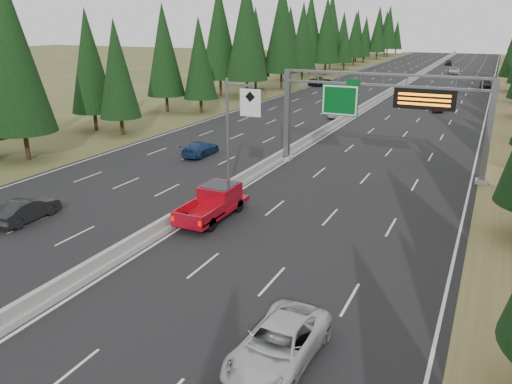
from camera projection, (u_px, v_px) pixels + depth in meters
road at (387, 95)px, 82.61m from camera, size 32.00×260.00×0.08m
shoulder_right at (506, 103)px, 75.37m from camera, size 3.60×260.00×0.06m
shoulder_left at (287, 90)px, 89.87m from camera, size 3.60×260.00×0.06m
median_barrier at (387, 93)px, 82.49m from camera, size 0.70×260.00×0.85m
sign_gantry at (389, 108)px, 38.76m from camera, size 16.75×0.98×7.80m
hov_sign_pole at (235, 129)px, 33.86m from camera, size 2.80×0.50×8.00m
tree_row_left at (252, 37)px, 82.75m from camera, size 11.91×243.54×18.57m
silver_minivan at (278, 345)px, 17.62m from camera, size 2.61×5.34×1.46m
red_pickup at (216, 200)px, 30.94m from camera, size 2.12×5.94×1.93m
car_ahead_green at (407, 98)px, 75.16m from camera, size 1.81×4.20×1.41m
car_ahead_dkred at (439, 107)px, 67.50m from camera, size 1.49×3.95×1.29m
car_ahead_dkgrey at (486, 84)px, 91.53m from camera, size 2.12×4.93×1.41m
car_ahead_white at (455, 71)px, 116.69m from camera, size 2.61×5.16×1.40m
car_ahead_far at (449, 62)px, 139.85m from camera, size 2.12×4.45×1.47m
car_onc_near at (27, 210)px, 30.34m from camera, size 1.64×4.29×1.40m
car_onc_blue at (200, 148)px, 45.21m from camera, size 1.92×4.55×1.31m
car_onc_white at (338, 111)px, 63.33m from camera, size 2.34×4.99×1.65m
car_onc_far at (320, 81)px, 95.38m from camera, size 3.27×6.15×1.65m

